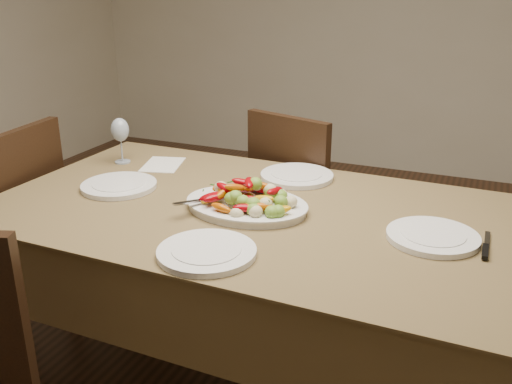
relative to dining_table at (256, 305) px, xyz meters
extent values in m
plane|color=#371F10|center=(-0.21, -0.06, -0.38)|extent=(6.00, 6.00, 0.00)
cube|color=brown|center=(0.00, 0.00, 0.00)|extent=(1.86, 1.08, 0.76)
ellipsoid|color=white|center=(-0.03, -0.02, 0.39)|extent=(0.42, 0.32, 0.02)
cylinder|color=white|center=(-0.55, -0.01, 0.39)|extent=(0.28, 0.28, 0.02)
cylinder|color=white|center=(0.59, -0.02, 0.39)|extent=(0.28, 0.28, 0.02)
cylinder|color=white|center=(0.02, 0.36, 0.39)|extent=(0.29, 0.29, 0.02)
cylinder|color=white|center=(0.01, -0.37, 0.39)|extent=(0.29, 0.29, 0.02)
cube|color=silver|center=(-0.55, 0.29, 0.38)|extent=(0.20, 0.24, 0.00)
camera|label=1|loc=(0.70, -1.66, 1.12)|focal=40.00mm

